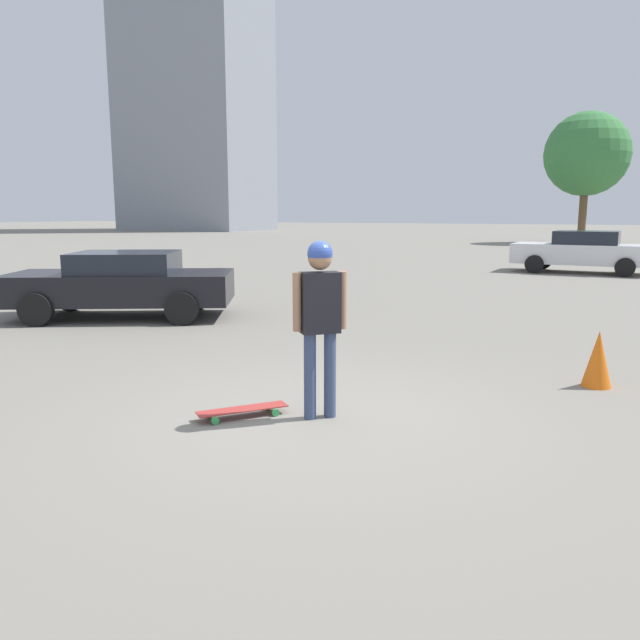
{
  "coord_description": "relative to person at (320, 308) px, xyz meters",
  "views": [
    {
      "loc": [
        2.47,
        -5.58,
        2.07
      ],
      "look_at": [
        0.0,
        0.0,
        1.01
      ],
      "focal_mm": 35.0,
      "sensor_mm": 36.0,
      "label": 1
    }
  ],
  "objects": [
    {
      "name": "ground_plane",
      "position": [
        0.0,
        0.0,
        -1.13
      ],
      "size": [
        220.0,
        220.0,
        0.0
      ],
      "primitive_type": "plane",
      "color": "gray"
    },
    {
      "name": "person",
      "position": [
        0.0,
        0.0,
        0.0
      ],
      "size": [
        0.44,
        0.4,
        1.8
      ],
      "rotation": [
        0.0,
        0.0,
        0.72
      ],
      "color": "#38476B",
      "rests_on": "ground_plane"
    },
    {
      "name": "skateboard",
      "position": [
        -0.73,
        -0.31,
        -1.06
      ],
      "size": [
        0.77,
        0.83,
        0.09
      ],
      "rotation": [
        0.0,
        0.0,
        -2.3
      ],
      "color": "#A5332D",
      "rests_on": "ground_plane"
    },
    {
      "name": "car_parked_near",
      "position": [
        -6.06,
        4.05,
        -0.44
      ],
      "size": [
        4.65,
        3.55,
        1.3
      ],
      "rotation": [
        0.0,
        0.0,
        -2.68
      ],
      "color": "black",
      "rests_on": "ground_plane"
    },
    {
      "name": "car_parked_far",
      "position": [
        2.06,
        17.75,
        -0.38
      ],
      "size": [
        4.66,
        2.29,
        1.44
      ],
      "rotation": [
        0.0,
        0.0,
        -3.22
      ],
      "color": "silver",
      "rests_on": "ground_plane"
    },
    {
      "name": "building_block_distant",
      "position": [
        -40.82,
        56.89,
        14.47
      ],
      "size": [
        15.29,
        11.05,
        31.2
      ],
      "color": "gray",
      "rests_on": "ground_plane"
    },
    {
      "name": "tree_distant",
      "position": [
        1.47,
        40.44,
        4.72
      ],
      "size": [
        5.5,
        5.5,
        8.62
      ],
      "color": "brown",
      "rests_on": "ground_plane"
    },
    {
      "name": "traffic_cone",
      "position": [
        2.57,
        2.39,
        -0.79
      ],
      "size": [
        0.34,
        0.34,
        0.68
      ],
      "color": "orange",
      "rests_on": "ground_plane"
    }
  ]
}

